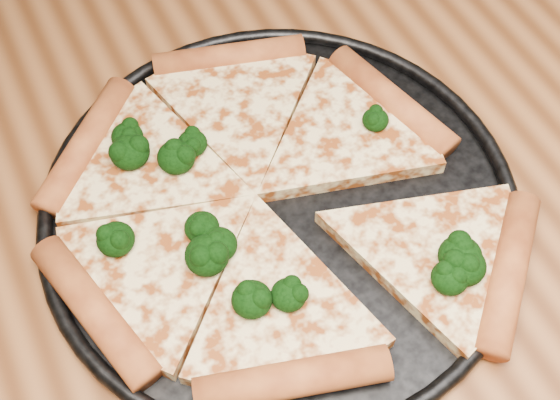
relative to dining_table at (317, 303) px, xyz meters
name	(u,v)px	position (x,y,z in m)	size (l,w,h in m)	color
dining_table	(317,303)	(0.00, 0.00, 0.00)	(1.20, 0.90, 0.75)	brown
pizza_pan	(280,205)	(-0.01, 0.06, 0.10)	(0.41, 0.41, 0.02)	black
pizza	(266,199)	(-0.02, 0.06, 0.11)	(0.40, 0.41, 0.03)	beige
broccoli_florets	(261,223)	(-0.04, 0.04, 0.12)	(0.28, 0.27, 0.03)	black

